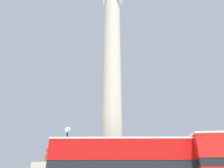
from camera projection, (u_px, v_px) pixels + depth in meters
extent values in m
cube|color=#ADA593|center=(112.00, 160.00, 19.96)|extent=(2.62, 2.62, 1.18)
cylinder|color=#ADA593|center=(112.00, 62.00, 24.52)|extent=(2.15, 2.15, 21.47)
cube|color=black|center=(126.00, 165.00, 14.86)|extent=(11.35, 3.51, 0.55)
cube|color=#A80F0C|center=(125.00, 151.00, 15.27)|extent=(11.35, 3.56, 1.46)
cube|color=silver|center=(125.00, 140.00, 15.59)|extent=(11.35, 3.56, 0.12)
ellipsoid|color=brown|center=(52.00, 150.00, 26.65)|extent=(2.23, 1.50, 0.92)
cone|color=brown|center=(58.00, 147.00, 26.45)|extent=(1.00, 0.75, 0.97)
cylinder|color=brown|center=(53.00, 143.00, 27.01)|extent=(0.36, 0.36, 0.90)
sphere|color=brown|center=(53.00, 139.00, 27.25)|extent=(0.28, 0.28, 0.28)
cylinder|color=brown|center=(56.00, 158.00, 26.22)|extent=(0.20, 0.20, 1.04)
cylinder|color=brown|center=(54.00, 158.00, 25.80)|extent=(0.20, 0.20, 1.04)
cylinder|color=brown|center=(48.00, 158.00, 26.71)|extent=(0.20, 0.20, 1.04)
cylinder|color=brown|center=(46.00, 158.00, 26.28)|extent=(0.20, 0.20, 1.04)
cylinder|color=black|center=(65.00, 163.00, 17.73)|extent=(0.14, 0.14, 5.27)
sphere|color=white|center=(68.00, 130.00, 18.90)|extent=(0.52, 0.52, 0.52)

